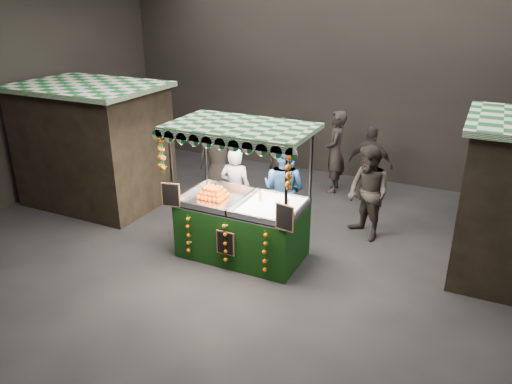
% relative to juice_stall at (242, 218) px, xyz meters
% --- Properties ---
extents(ground, '(12.00, 12.00, 0.00)m').
position_rel_juice_stall_xyz_m(ground, '(0.36, -0.12, -0.74)').
color(ground, black).
rests_on(ground, ground).
extents(market_hall, '(12.10, 10.10, 5.05)m').
position_rel_juice_stall_xyz_m(market_hall, '(0.36, -0.12, 2.65)').
color(market_hall, black).
rests_on(market_hall, ground).
extents(neighbour_stall_left, '(3.00, 2.20, 2.60)m').
position_rel_juice_stall_xyz_m(neighbour_stall_left, '(-4.04, 0.88, 0.57)').
color(neighbour_stall_left, black).
rests_on(neighbour_stall_left, ground).
extents(juice_stall, '(2.45, 1.44, 2.37)m').
position_rel_juice_stall_xyz_m(juice_stall, '(0.00, 0.00, 0.00)').
color(juice_stall, black).
rests_on(juice_stall, ground).
extents(vendor_grey, '(0.67, 0.50, 1.67)m').
position_rel_juice_stall_xyz_m(vendor_grey, '(-0.60, 0.91, 0.10)').
color(vendor_grey, gray).
rests_on(vendor_grey, ground).
extents(vendor_blue, '(0.98, 0.81, 1.82)m').
position_rel_juice_stall_xyz_m(vendor_blue, '(0.30, 1.16, 0.18)').
color(vendor_blue, '#274F7E').
rests_on(vendor_blue, ground).
extents(shopper_0, '(0.69, 0.49, 1.77)m').
position_rel_juice_stall_xyz_m(shopper_0, '(-0.52, 3.06, 0.15)').
color(shopper_0, black).
rests_on(shopper_0, ground).
extents(shopper_1, '(1.11, 1.07, 1.80)m').
position_rel_juice_stall_xyz_m(shopper_1, '(1.77, 1.68, 0.16)').
color(shopper_1, '#2A2522').
rests_on(shopper_1, ground).
extents(shopper_2, '(1.04, 0.52, 1.71)m').
position_rel_juice_stall_xyz_m(shopper_2, '(1.38, 3.51, 0.12)').
color(shopper_2, '#2B2423').
rests_on(shopper_2, ground).
extents(shopper_3, '(1.29, 1.04, 1.74)m').
position_rel_juice_stall_xyz_m(shopper_3, '(4.09, 3.93, 0.13)').
color(shopper_3, '#2E2726').
rests_on(shopper_3, ground).
extents(shopper_4, '(1.05, 0.90, 1.81)m').
position_rel_juice_stall_xyz_m(shopper_4, '(-1.85, 2.41, 0.17)').
color(shopper_4, '#292421').
rests_on(shopper_4, ground).
extents(shopper_5, '(0.87, 1.56, 1.60)m').
position_rel_juice_stall_xyz_m(shopper_5, '(3.89, 3.08, 0.06)').
color(shopper_5, '#2A2522').
rests_on(shopper_5, ground).
extents(shopper_6, '(0.57, 0.76, 1.91)m').
position_rel_juice_stall_xyz_m(shopper_6, '(0.51, 3.72, 0.22)').
color(shopper_6, '#282221').
rests_on(shopper_6, ground).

